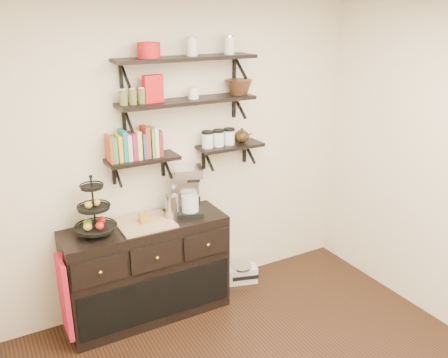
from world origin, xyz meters
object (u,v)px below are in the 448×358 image
radio (241,274)px  sideboard (148,270)px  fruit_stand (95,215)px  coffee_maker (187,191)px

radio → sideboard: bearing=-159.3°
sideboard → radio: bearing=3.8°
fruit_stand → coffee_maker: (0.82, 0.03, 0.04)m
sideboard → coffee_maker: size_ratio=3.21×
fruit_stand → radio: fruit_stand is taller
coffee_maker → radio: 1.18m
fruit_stand → coffee_maker: bearing=1.8°
fruit_stand → radio: bearing=2.6°
sideboard → radio: size_ratio=4.12×
fruit_stand → radio: 1.72m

